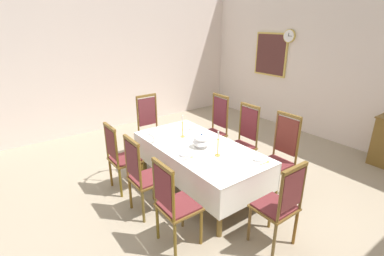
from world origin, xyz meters
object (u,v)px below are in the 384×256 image
object	(u,v)px
bowl_near_right	(185,154)
chair_head_west	(151,127)
chair_south_b	(143,175)
soup_tureen	(202,141)
candlestick_west	(183,128)
mounted_clock	(289,36)
dining_table	(199,150)
framed_painting	(271,54)
chair_north_b	(243,140)
candlestick_east	(218,146)
chair_north_a	(215,127)
spoon_primary	(267,162)
chair_north_c	(280,155)
bowl_far_left	(194,128)
chair_south_a	(121,156)
chair_south_c	(174,202)
bowl_near_left	(259,159)
spoon_secondary	(191,157)
chair_head_east	(280,204)

from	to	relation	value
bowl_near_right	chair_head_west	bearing A→B (deg)	167.54
chair_south_b	soup_tureen	bearing A→B (deg)	86.10
candlestick_west	mounted_clock	world-z (taller)	mounted_clock
dining_table	framed_painting	distance (m)	4.00
chair_north_b	candlestick_east	world-z (taller)	chair_north_b
chair_north_a	spoon_primary	xyz separation A→B (m)	(1.67, -0.56, 0.14)
dining_table	chair_head_west	distance (m)	1.47
chair_north_b	chair_head_west	size ratio (longest dim) A/B	1.00
chair_north_b	candlestick_east	distance (m)	1.06
chair_north_a	framed_painting	distance (m)	2.93
chair_south_b	candlestick_east	distance (m)	1.07
chair_north_c	bowl_far_left	size ratio (longest dim) A/B	7.58
bowl_near_right	mounted_clock	world-z (taller)	mounted_clock
dining_table	chair_north_c	world-z (taller)	chair_north_c
chair_south_a	bowl_far_left	size ratio (longest dim) A/B	6.65
soup_tureen	bowl_far_left	xyz separation A→B (m)	(-0.65, 0.36, -0.08)
bowl_near_right	framed_painting	xyz separation A→B (m)	(-1.78, 3.86, 0.93)
chair_north_b	framed_painting	xyz separation A→B (m)	(-1.63, 2.57, 1.09)
chair_south_c	bowl_near_left	distance (m)	1.30
dining_table	bowl_near_right	world-z (taller)	bowl_near_right
chair_north_c	spoon_secondary	world-z (taller)	chair_north_c
bowl_near_left	spoon_primary	world-z (taller)	bowl_near_left
chair_south_a	framed_painting	bearing A→B (deg)	101.61
spoon_secondary	mounted_clock	world-z (taller)	mounted_clock
chair_head_east	candlestick_east	xyz separation A→B (m)	(-1.05, -0.00, 0.32)
chair_head_east	chair_south_b	bearing A→B (deg)	122.37
chair_north_b	candlestick_east	size ratio (longest dim) A/B	3.33
dining_table	spoon_secondary	distance (m)	0.42
dining_table	chair_head_west	bearing A→B (deg)	-180.00
candlestick_east	mounted_clock	bearing A→B (deg)	114.12
chair_head_east	chair_north_c	bearing A→B (deg)	37.64
bowl_far_left	framed_painting	distance (m)	3.45
chair_south_a	bowl_far_left	distance (m)	1.31
chair_head_east	spoon_primary	xyz separation A→B (m)	(-0.52, 0.38, 0.18)
bowl_far_left	candlestick_west	bearing A→B (deg)	-64.92
framed_painting	chair_north_c	bearing A→B (deg)	-47.28
soup_tureen	bowl_near_right	xyz separation A→B (m)	(0.09, -0.36, -0.08)
candlestick_west	bowl_near_left	size ratio (longest dim) A/B	2.38
chair_head_east	bowl_near_left	xyz separation A→B (m)	(-0.63, 0.35, 0.20)
mounted_clock	spoon_primary	bearing A→B (deg)	-56.11
chair_head_west	bowl_far_left	distance (m)	0.97
chair_south_a	chair_head_west	size ratio (longest dim) A/B	0.90
bowl_near_left	mounted_clock	distance (m)	3.97
candlestick_west	spoon_primary	xyz separation A→B (m)	(1.37, 0.38, -0.14)
chair_head_east	bowl_near_left	bearing A→B (deg)	60.80
chair_south_b	mounted_clock	distance (m)	4.84
bowl_near_right	bowl_far_left	distance (m)	1.02
dining_table	chair_south_c	bearing A→B (deg)	-51.31
candlestick_east	framed_painting	bearing A→B (deg)	120.28
candlestick_west	bowl_far_left	distance (m)	0.41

